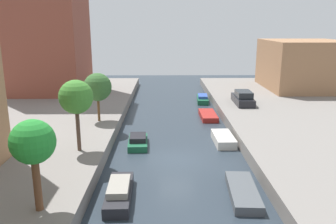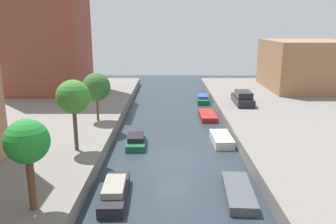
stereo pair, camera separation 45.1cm
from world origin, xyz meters
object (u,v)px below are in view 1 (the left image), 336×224
Objects in this scene: street_tree_3 at (98,87)px; moored_boat_right_2 at (243,192)px; street_tree_2 at (76,97)px; parked_car at (243,98)px; moored_boat_right_4 at (208,115)px; moored_boat_right_3 at (223,139)px; street_tree_1 at (33,143)px; moored_boat_right_5 at (203,99)px; low_block_right at (304,65)px; apartment_tower_far at (42,19)px; moored_boat_left_3 at (138,141)px; moored_boat_left_2 at (119,192)px.

street_tree_3 is 16.52m from moored_boat_right_2.
street_tree_3 is (0.00, 7.46, -0.66)m from street_tree_2.
parked_car reaches higher than moored_boat_right_4.
moored_boat_right_2 is 1.24× the size of moored_boat_right_3.
street_tree_1 is at bearing -131.82° from moored_boat_right_3.
street_tree_2 reaches higher than moored_boat_right_5.
low_block_right is 34.16m from street_tree_2.
apartment_tower_far is at bearing 174.69° from moored_boat_right_5.
moored_boat_right_3 is (0.40, 8.98, 0.08)m from moored_boat_right_2.
street_tree_3 reaches higher than moored_boat_right_3.
parked_car is at bearing 24.63° from street_tree_3.
street_tree_1 is 12.71m from moored_boat_left_3.
street_tree_2 reaches higher than street_tree_3.
parked_car is (14.57, 22.01, -2.71)m from street_tree_1.
moored_boat_right_3 is at bearing -110.82° from parked_car.
moored_boat_right_5 is (0.36, 24.35, 0.13)m from moored_boat_right_2.
parked_car reaches higher than moored_boat_left_3.
street_tree_1 is at bearing -108.27° from moored_boat_left_3.
street_tree_1 is 29.71m from moored_boat_right_5.
moored_boat_left_3 is 0.77× the size of moored_boat_right_2.
street_tree_1 is at bearing -140.37° from moored_boat_left_2.
street_tree_2 is at bearing -131.33° from moored_boat_right_4.
street_tree_3 is (9.23, -13.94, -5.99)m from apartment_tower_far.
apartment_tower_far is 3.84× the size of parked_car.
moored_boat_right_4 is at bearing 92.16° from moored_boat_right_3.
moored_boat_right_4 is at bearing 23.04° from street_tree_3.
street_tree_2 is at bearing 90.00° from street_tree_1.
moored_boat_left_3 is at bearing -136.50° from low_block_right.
low_block_right reaches higher than moored_boat_right_5.
moored_boat_right_5 is (10.74, 27.42, -3.93)m from street_tree_1.
apartment_tower_far is at bearing 126.17° from moored_boat_left_3.
parked_car is at bearing 44.36° from moored_boat_left_3.
street_tree_2 is at bearing -136.47° from moored_boat_left_3.
moored_boat_right_5 is (6.95, 15.95, 0.02)m from moored_boat_left_3.
low_block_right reaches higher than moored_boat_left_2.
moored_boat_left_3 is 0.82× the size of moored_boat_right_5.
parked_car is 10.74m from moored_boat_right_3.
moored_boat_right_4 is at bearing -25.68° from apartment_tower_far.
parked_car is 1.12× the size of moored_boat_right_5.
street_tree_3 is at bearing -56.49° from apartment_tower_far.
street_tree_2 is 7.49m from street_tree_3.
apartment_tower_far is 17.76m from street_tree_3.
moored_boat_right_3 is at bearing 87.47° from moored_boat_right_2.
street_tree_1 is 1.05× the size of moored_boat_right_5.
moored_boat_left_3 is (3.79, 3.60, -4.38)m from street_tree_2.
moored_boat_right_2 is at bearing -92.53° from moored_boat_right_3.
parked_car is at bearing 59.79° from moored_boat_left_2.
street_tree_1 is (9.23, -29.27, -5.76)m from apartment_tower_far.
street_tree_2 is 20.54m from parked_car.
moored_boat_left_3 is at bearing 87.33° from moored_boat_left_2.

